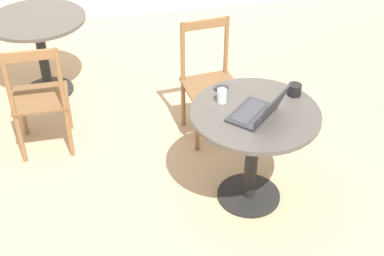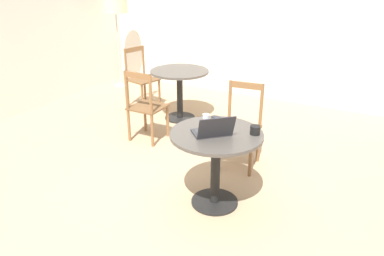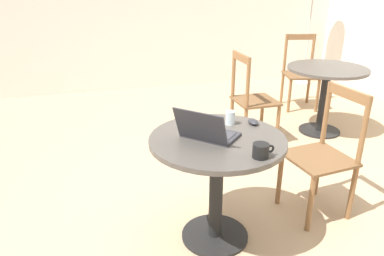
# 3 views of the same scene
# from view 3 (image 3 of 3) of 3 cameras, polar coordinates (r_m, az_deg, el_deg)

# --- Properties ---
(ground_plane) EXTENTS (16.00, 16.00, 0.00)m
(ground_plane) POSITION_cam_3_polar(r_m,az_deg,el_deg) (2.86, 0.78, -11.77)
(ground_plane) COLOR tan
(cafe_table_near) EXTENTS (0.82, 0.82, 0.72)m
(cafe_table_near) POSITION_cam_3_polar(r_m,az_deg,el_deg) (2.28, 3.81, -5.31)
(cafe_table_near) COLOR black
(cafe_table_near) RESTS_ON ground_plane
(cafe_table_mid) EXTENTS (0.82, 0.82, 0.72)m
(cafe_table_mid) POSITION_cam_3_polar(r_m,az_deg,el_deg) (4.18, 19.72, 6.47)
(cafe_table_mid) COLOR black
(cafe_table_mid) RESTS_ON ground_plane
(chair_near_right) EXTENTS (0.44, 0.44, 0.91)m
(chair_near_right) POSITION_cam_3_polar(r_m,az_deg,el_deg) (2.76, 19.48, -3.93)
(chair_near_right) COLOR brown
(chair_near_right) RESTS_ON ground_plane
(chair_mid_left) EXTENTS (0.40, 0.40, 0.91)m
(chair_mid_left) POSITION_cam_3_polar(r_m,az_deg,el_deg) (3.79, 9.03, 4.28)
(chair_mid_left) COLOR brown
(chair_mid_left) RESTS_ON ground_plane
(chair_mid_back) EXTENTS (0.49, 0.49, 0.91)m
(chair_mid_back) POSITION_cam_3_polar(r_m,az_deg,el_deg) (4.97, 16.16, 8.05)
(chair_mid_back) COLOR brown
(chair_mid_back) RESTS_ON ground_plane
(laptop) EXTENTS (0.41, 0.42, 0.21)m
(laptop) POSITION_cam_3_polar(r_m,az_deg,el_deg) (2.18, 2.36, -0.57)
(laptop) COLOR #2D2D33
(laptop) RESTS_ON cafe_table_near
(mouse) EXTENTS (0.06, 0.10, 0.03)m
(mouse) POSITION_cam_3_polar(r_m,az_deg,el_deg) (2.43, 9.29, 0.96)
(mouse) COLOR #2D2D33
(mouse) RESTS_ON cafe_table_near
(mug) EXTENTS (0.12, 0.09, 0.08)m
(mug) POSITION_cam_3_polar(r_m,az_deg,el_deg) (1.99, 10.49, -3.40)
(mug) COLOR black
(mug) RESTS_ON cafe_table_near
(drinking_glass) EXTENTS (0.06, 0.06, 0.09)m
(drinking_glass) POSITION_cam_3_polar(r_m,az_deg,el_deg) (2.40, 5.86, 1.55)
(drinking_glass) COLOR silver
(drinking_glass) RESTS_ON cafe_table_near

